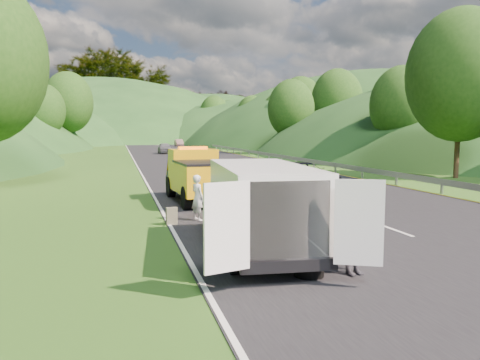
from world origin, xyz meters
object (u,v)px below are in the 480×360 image
object	(u,v)px
tow_truck	(198,175)
child	(243,224)
suitcase	(172,216)
passing_suv	(300,195)
worker	(355,276)
woman	(198,221)
white_van	(260,203)
spare_tire	(309,277)

from	to	relation	value
tow_truck	child	world-z (taller)	tow_truck
suitcase	passing_suv	world-z (taller)	passing_suv
worker	passing_suv	xyz separation A→B (m)	(3.63, 12.30, 0.00)
tow_truck	woman	xyz separation A→B (m)	(-0.76, -4.40, -1.20)
tow_truck	passing_suv	bearing A→B (deg)	5.14
woman	passing_suv	world-z (taller)	woman
white_van	worker	world-z (taller)	white_van
white_van	suitcase	world-z (taller)	white_van
tow_truck	child	xyz separation A→B (m)	(0.61, -5.43, -1.20)
white_van	suitcase	size ratio (longest dim) A/B	11.29
child	worker	xyz separation A→B (m)	(0.95, -6.10, 0.00)
woman	passing_suv	bearing A→B (deg)	-72.59
woman	worker	xyz separation A→B (m)	(2.32, -7.13, 0.00)
suitcase	worker	bearing A→B (deg)	-63.55
passing_suv	white_van	bearing A→B (deg)	-119.30
suitcase	passing_suv	distance (m)	8.96
white_van	spare_tire	bearing A→B (deg)	-74.57
white_van	worker	bearing A→B (deg)	-54.88
white_van	child	size ratio (longest dim) A/B	6.33
child	spare_tire	distance (m)	5.91
white_van	woman	distance (m)	4.90
spare_tire	passing_suv	distance (m)	12.97
spare_tire	suitcase	bearing A→B (deg)	109.51
woman	worker	bearing A→B (deg)	174.54
spare_tire	passing_suv	world-z (taller)	passing_suv
worker	tow_truck	bearing A→B (deg)	86.67
woman	spare_tire	size ratio (longest dim) A/B	2.46
tow_truck	passing_suv	xyz separation A→B (m)	(5.20, 0.76, -1.20)
child	passing_suv	world-z (taller)	passing_suv
white_van	woman	bearing A→B (deg)	105.97
child	suitcase	bearing A→B (deg)	-145.03
worker	spare_tire	xyz separation A→B (m)	(-1.02, 0.19, 0.00)
white_van	passing_suv	size ratio (longest dim) A/B	1.16
tow_truck	suitcase	distance (m)	5.27
white_van	suitcase	distance (m)	4.66
tow_truck	suitcase	world-z (taller)	tow_truck
tow_truck	woman	size ratio (longest dim) A/B	3.58
white_van	passing_suv	distance (m)	11.12
woman	child	xyz separation A→B (m)	(1.37, -1.03, 0.00)
spare_tire	passing_suv	bearing A→B (deg)	68.98
white_van	passing_suv	xyz separation A→B (m)	(5.07, 9.81, -1.31)
white_van	passing_suv	bearing A→B (deg)	67.80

